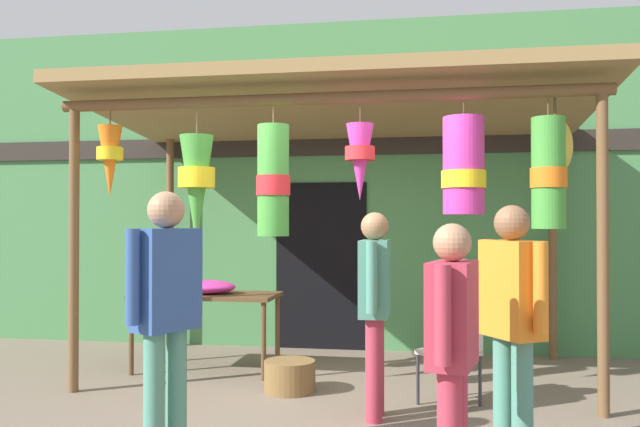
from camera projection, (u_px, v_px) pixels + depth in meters
name	position (u px, v px, depth m)	size (l,w,h in m)	color
ground_plane	(322.00, 401.00, 5.60)	(30.00, 30.00, 0.00)	#756656
shop_facade	(355.00, 185.00, 8.00)	(10.59, 0.29, 3.95)	#47844C
market_stall_canopy	(340.00, 124.00, 6.40)	(5.00, 2.69, 2.86)	brown
display_table	(206.00, 302.00, 6.73)	(1.46, 0.68, 0.79)	brown
flower_heap_on_table	(206.00, 287.00, 6.69)	(0.63, 0.44, 0.14)	#D13399
folding_chair	(455.00, 344.00, 5.52)	(0.56, 0.56, 0.84)	beige
wicker_basket_by_table	(290.00, 376.00, 5.90)	(0.46, 0.46, 0.28)	brown
vendor_in_orange	(512.00, 312.00, 4.10)	(0.40, 0.52, 1.63)	#4C8E7A
customer_foreground	(375.00, 297.00, 5.10)	(0.22, 0.59, 1.60)	#B23347
shopper_by_bananas	(166.00, 303.00, 4.11)	(0.37, 0.54, 1.72)	#4C8E7A
passerby_at_right	(452.00, 341.00, 3.52)	(0.30, 0.58, 1.52)	#B23347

